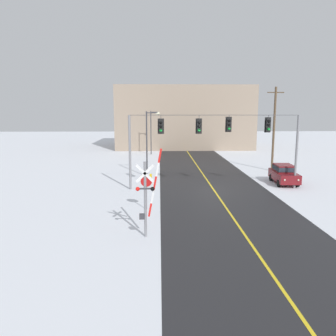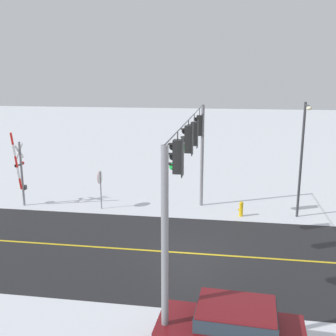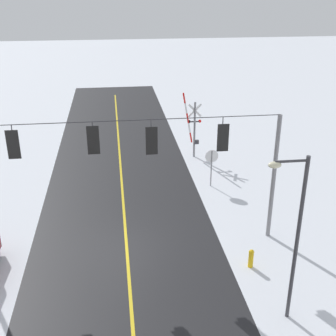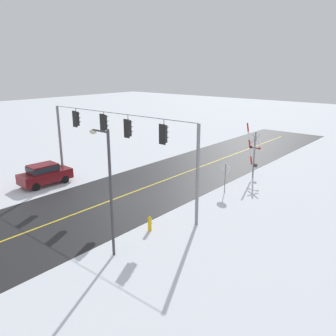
# 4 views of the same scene
# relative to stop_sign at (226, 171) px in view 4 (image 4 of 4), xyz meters

# --- Properties ---
(ground_plane) EXTENTS (160.00, 160.00, 0.00)m
(ground_plane) POSITION_rel_stop_sign_xyz_m (5.42, 5.95, -1.71)
(ground_plane) COLOR silver
(road_asphalt) EXTENTS (9.00, 80.00, 0.01)m
(road_asphalt) POSITION_rel_stop_sign_xyz_m (5.42, 11.95, -1.71)
(road_asphalt) COLOR black
(road_asphalt) RESTS_ON ground
(lane_centre_line) EXTENTS (0.14, 72.00, 0.01)m
(lane_centre_line) POSITION_rel_stop_sign_xyz_m (5.42, 11.95, -1.70)
(lane_centre_line) COLOR gold
(lane_centre_line) RESTS_ON ground
(signal_span) EXTENTS (14.20, 0.47, 6.22)m
(signal_span) POSITION_rel_stop_sign_xyz_m (5.42, 5.94, 2.71)
(signal_span) COLOR gray
(signal_span) RESTS_ON ground
(stop_sign) EXTENTS (0.80, 0.09, 2.35)m
(stop_sign) POSITION_rel_stop_sign_xyz_m (0.00, 0.00, 0.00)
(stop_sign) COLOR gray
(stop_sign) RESTS_ON ground
(railroad_crossing) EXTENTS (1.38, 0.31, 4.67)m
(railroad_crossing) POSITION_rel_stop_sign_xyz_m (0.20, -4.94, 0.57)
(railroad_crossing) COLOR gray
(railroad_crossing) RESTS_ON ground
(parked_car_maroon) EXTENTS (2.00, 4.28, 1.74)m
(parked_car_maroon) POSITION_rel_stop_sign_xyz_m (12.16, 7.81, -0.76)
(parked_car_maroon) COLOR maroon
(parked_car_maroon) RESTS_ON ground
(streetlamp_near) EXTENTS (1.39, 0.28, 6.50)m
(streetlamp_near) POSITION_rel_stop_sign_xyz_m (-0.16, 11.52, 2.20)
(streetlamp_near) COLOR #38383D
(streetlamp_near) RESTS_ON ground
(fire_hydrant) EXTENTS (0.24, 0.31, 0.88)m
(fire_hydrant) POSITION_rel_stop_sign_xyz_m (0.06, 8.35, -1.25)
(fire_hydrant) COLOR gold
(fire_hydrant) RESTS_ON ground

